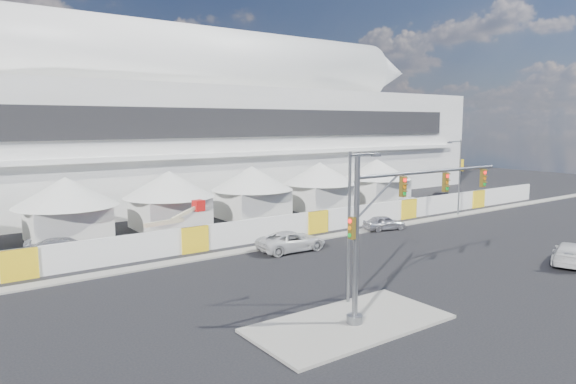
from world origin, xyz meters
TOP-DOWN VIEW (x-y plane):
  - ground at (0.00, 0.00)m, footprint 160.00×160.00m
  - median_island at (-6.00, -3.00)m, footprint 10.00×5.00m
  - far_curb at (20.00, 12.50)m, footprint 80.00×1.20m
  - stadium at (8.71, 41.50)m, footprint 80.00×24.80m
  - tent_row at (0.50, 24.00)m, footprint 53.40×8.40m
  - hoarding_fence at (6.00, 14.50)m, footprint 70.00×0.25m
  - scaffold_tower at (46.00, 36.00)m, footprint 4.40×4.40m
  - sedan_silver at (11.81, 11.82)m, footprint 2.51×4.27m
  - pickup_curb at (0.28, 10.51)m, footprint 2.79×5.62m
  - pickup_near at (14.02, -3.87)m, footprint 3.88×5.66m
  - lot_car_a at (22.58, 17.56)m, footprint 3.52×4.43m
  - lot_car_b at (29.57, 19.08)m, footprint 2.38×4.65m
  - lot_car_c at (-14.44, 18.11)m, footprint 3.49×5.72m
  - traffic_mast at (-3.66, -3.24)m, footprint 11.18×0.79m
  - streetlight_median at (-3.91, -0.80)m, footprint 2.26×0.23m
  - streetlight_curb at (23.50, 12.50)m, footprint 2.39×0.54m
  - boom_lift at (-7.42, 17.86)m, footprint 6.66×1.95m

SIDE VIEW (x-z plane):
  - ground at x=0.00m, z-range 0.00..0.00m
  - far_curb at x=20.00m, z-range 0.00..0.12m
  - median_island at x=-6.00m, z-range 0.00..0.15m
  - sedan_silver at x=11.81m, z-range 0.00..1.36m
  - lot_car_a at x=22.58m, z-range 0.00..1.41m
  - lot_car_b at x=29.57m, z-range 0.00..1.51m
  - pickup_near at x=14.02m, z-range 0.00..1.52m
  - pickup_curb at x=0.28m, z-range 0.00..1.53m
  - lot_car_c at x=-14.44m, z-range 0.00..1.55m
  - boom_lift at x=-7.42m, z-range -0.77..2.56m
  - hoarding_fence at x=6.00m, z-range 0.00..2.00m
  - tent_row at x=0.50m, z-range 0.45..5.85m
  - traffic_mast at x=-3.66m, z-range 0.61..8.75m
  - streetlight_curb at x=23.50m, z-range 0.65..8.73m
  - streetlight_median at x=-3.91m, z-range 0.76..8.94m
  - scaffold_tower at x=46.00m, z-range 0.00..12.00m
  - stadium at x=8.71m, z-range -1.54..20.44m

